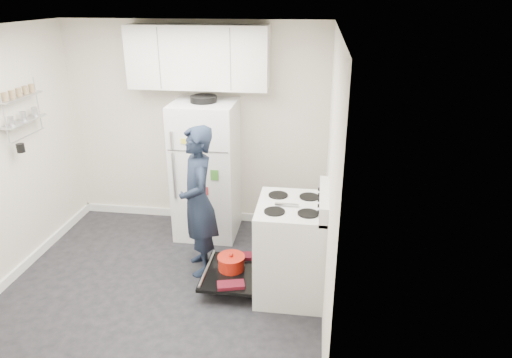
# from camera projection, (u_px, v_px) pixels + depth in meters

# --- Properties ---
(room) EXTENTS (3.21, 3.21, 2.51)m
(room) POSITION_uv_depth(u_px,v_px,m) (151.00, 176.00, 4.18)
(room) COLOR black
(room) RESTS_ON ground
(electric_range) EXTENTS (0.66, 0.76, 1.10)m
(electric_range) POSITION_uv_depth(u_px,v_px,m) (290.00, 249.00, 4.41)
(electric_range) COLOR silver
(electric_range) RESTS_ON ground
(open_oven_door) EXTENTS (0.55, 0.70, 0.22)m
(open_oven_door) POSITION_uv_depth(u_px,v_px,m) (231.00, 268.00, 4.61)
(open_oven_door) COLOR black
(open_oven_door) RESTS_ON ground
(refrigerator) EXTENTS (0.72, 0.74, 1.70)m
(refrigerator) POSITION_uv_depth(u_px,v_px,m) (207.00, 169.00, 5.42)
(refrigerator) COLOR white
(refrigerator) RESTS_ON ground
(upper_cabinets) EXTENTS (1.60, 0.33, 0.70)m
(upper_cabinets) POSITION_uv_depth(u_px,v_px,m) (198.00, 57.00, 5.12)
(upper_cabinets) COLOR silver
(upper_cabinets) RESTS_ON room
(wall_shelf_rack) EXTENTS (0.14, 0.60, 0.61)m
(wall_shelf_rack) POSITION_uv_depth(u_px,v_px,m) (21.00, 109.00, 4.62)
(wall_shelf_rack) COLOR #B2B2B7
(wall_shelf_rack) RESTS_ON room
(person) EXTENTS (0.58, 0.68, 1.59)m
(person) POSITION_uv_depth(u_px,v_px,m) (198.00, 202.00, 4.65)
(person) COLOR #161E31
(person) RESTS_ON ground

